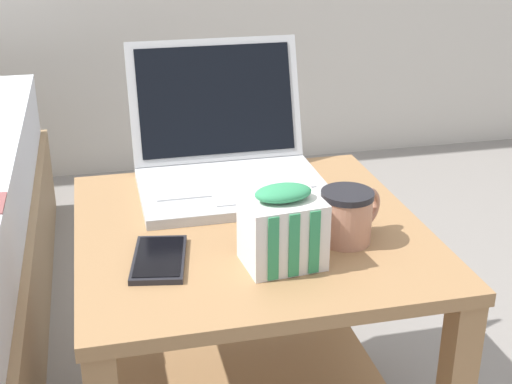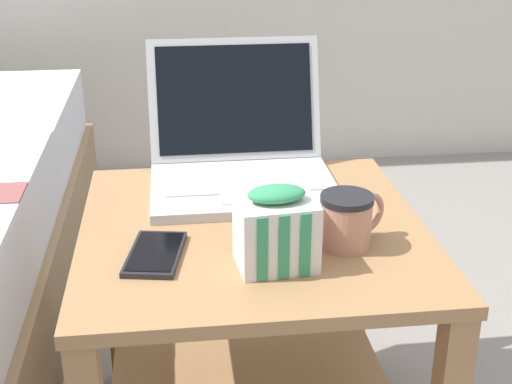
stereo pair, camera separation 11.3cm
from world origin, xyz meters
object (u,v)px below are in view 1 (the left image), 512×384
Objects in this scene: laptop at (227,158)px; snack_bag at (283,229)px; cell_phone at (159,259)px; mug_front_left at (348,213)px.

laptop is 2.69× the size of snack_bag.
snack_bag reaches higher than cell_phone.
mug_front_left is at bearing -63.89° from laptop.
laptop reaches higher than mug_front_left.
laptop is at bearing 60.73° from cell_phone.
cell_phone is (-0.16, -0.29, -0.05)m from laptop.
mug_front_left is at bearing 0.50° from cell_phone.
mug_front_left is 0.13m from snack_bag.
laptop reaches higher than snack_bag.
mug_front_left reaches higher than cell_phone.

